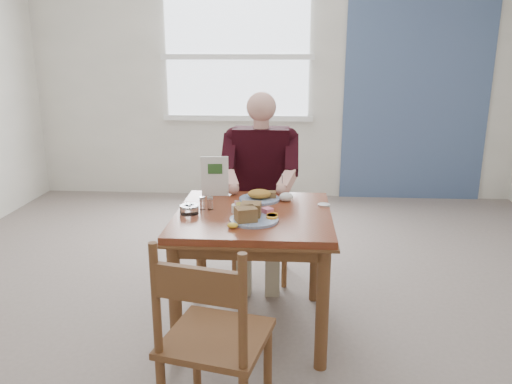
# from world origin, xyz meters

# --- Properties ---
(floor) EXTENTS (6.00, 6.00, 0.00)m
(floor) POSITION_xyz_m (0.00, 0.00, 0.00)
(floor) COLOR #71635B
(floor) RESTS_ON ground
(wall_back) EXTENTS (5.50, 0.00, 5.50)m
(wall_back) POSITION_xyz_m (0.00, 3.00, 1.40)
(wall_back) COLOR beige
(wall_back) RESTS_ON ground
(accent_panel) EXTENTS (1.60, 0.02, 2.80)m
(accent_panel) POSITION_xyz_m (1.60, 2.98, 1.40)
(accent_panel) COLOR #465A82
(accent_panel) RESTS_ON ground
(lemon_wedge) EXTENTS (0.07, 0.06, 0.03)m
(lemon_wedge) POSITION_xyz_m (-0.09, -0.28, 0.77)
(lemon_wedge) COLOR yellow
(lemon_wedge) RESTS_ON table
(napkin) EXTENTS (0.11, 0.10, 0.06)m
(napkin) POSITION_xyz_m (0.19, 0.24, 0.78)
(napkin) COLOR white
(napkin) RESTS_ON table
(metal_dish) EXTENTS (0.10, 0.10, 0.01)m
(metal_dish) POSITION_xyz_m (0.42, 0.16, 0.75)
(metal_dish) COLOR silver
(metal_dish) RESTS_ON table
(window) EXTENTS (1.72, 0.04, 1.42)m
(window) POSITION_xyz_m (-0.40, 2.97, 1.60)
(window) COLOR white
(window) RESTS_ON wall_back
(table) EXTENTS (0.92, 0.92, 0.75)m
(table) POSITION_xyz_m (0.00, 0.00, 0.64)
(table) COLOR maroon
(table) RESTS_ON ground
(chair_far) EXTENTS (0.42, 0.42, 0.95)m
(chair_far) POSITION_xyz_m (0.00, 0.80, 0.48)
(chair_far) COLOR brown
(chair_far) RESTS_ON ground
(chair_near) EXTENTS (0.50, 0.50, 0.95)m
(chair_near) POSITION_xyz_m (-0.11, -0.92, 0.48)
(chair_near) COLOR brown
(chair_near) RESTS_ON ground
(diner) EXTENTS (0.53, 0.56, 1.39)m
(diner) POSITION_xyz_m (0.00, 0.71, 0.81)
(diner) COLOR tan
(diner) RESTS_ON chair_far
(near_plate) EXTENTS (0.32, 0.32, 0.09)m
(near_plate) POSITION_xyz_m (0.00, -0.15, 0.78)
(near_plate) COLOR white
(near_plate) RESTS_ON table
(far_plate) EXTENTS (0.26, 0.26, 0.07)m
(far_plate) POSITION_xyz_m (0.02, 0.25, 0.78)
(far_plate) COLOR white
(far_plate) RESTS_ON table
(caddy) EXTENTS (0.10, 0.10, 0.07)m
(caddy) POSITION_xyz_m (-0.08, -0.01, 0.77)
(caddy) COLOR white
(caddy) RESTS_ON table
(shakers) EXTENTS (0.08, 0.04, 0.08)m
(shakers) POSITION_xyz_m (-0.28, 0.04, 0.79)
(shakers) COLOR white
(shakers) RESTS_ON table
(creamer) EXTENTS (0.13, 0.13, 0.05)m
(creamer) POSITION_xyz_m (-0.37, -0.05, 0.78)
(creamer) COLOR white
(creamer) RESTS_ON table
(menu) EXTENTS (0.18, 0.03, 0.26)m
(menu) POSITION_xyz_m (-0.27, 0.34, 0.88)
(menu) COLOR white
(menu) RESTS_ON table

